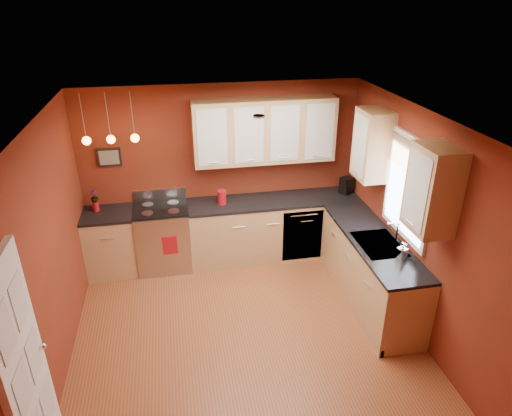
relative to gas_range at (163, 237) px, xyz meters
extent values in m
plane|color=#9B4E2D|center=(0.92, -1.80, -0.48)|extent=(4.20, 4.20, 0.00)
cube|color=white|center=(0.92, -1.80, 2.12)|extent=(4.00, 4.20, 0.02)
cube|color=maroon|center=(0.92, 0.30, 0.82)|extent=(4.00, 0.02, 2.60)
cube|color=maroon|center=(0.92, -3.90, 0.82)|extent=(4.00, 0.02, 2.60)
cube|color=maroon|center=(-1.08, -1.80, 0.82)|extent=(0.02, 4.20, 2.60)
cube|color=maroon|center=(2.92, -1.80, 0.82)|extent=(0.02, 4.20, 2.60)
cube|color=tan|center=(-0.73, 0.00, -0.03)|extent=(0.70, 0.60, 0.90)
cube|color=tan|center=(1.65, 0.00, -0.03)|extent=(2.54, 0.60, 0.90)
cube|color=tan|center=(2.62, -1.35, -0.03)|extent=(0.60, 2.10, 0.90)
cube|color=black|center=(-0.73, 0.00, 0.44)|extent=(0.70, 0.62, 0.04)
cube|color=black|center=(1.65, 0.00, 0.44)|extent=(2.54, 0.62, 0.04)
cube|color=black|center=(2.62, -1.35, 0.44)|extent=(0.62, 2.10, 0.04)
cube|color=#B0B0B4|center=(0.00, 0.00, -0.02)|extent=(0.76, 0.64, 0.92)
cube|color=black|center=(0.00, -0.30, 0.00)|extent=(0.55, 0.02, 0.32)
cylinder|color=#B0B0B4|center=(0.00, -0.31, 0.24)|extent=(0.60, 0.02, 0.02)
cube|color=black|center=(0.00, 0.00, 0.45)|extent=(0.76, 0.60, 0.03)
cylinder|color=gray|center=(-0.18, -0.14, 0.47)|extent=(0.16, 0.16, 0.01)
cylinder|color=gray|center=(0.18, -0.14, 0.47)|extent=(0.16, 0.16, 0.01)
cylinder|color=gray|center=(-0.18, 0.14, 0.47)|extent=(0.16, 0.16, 0.01)
cylinder|color=gray|center=(0.18, 0.14, 0.47)|extent=(0.16, 0.16, 0.01)
cube|color=#B0B0B4|center=(0.00, 0.30, 0.55)|extent=(0.76, 0.04, 0.16)
cube|color=#B0B0B4|center=(2.02, -0.29, -0.03)|extent=(0.60, 0.02, 0.80)
cube|color=gray|center=(2.62, -1.50, 0.43)|extent=(0.50, 0.70, 0.05)
cube|color=black|center=(2.62, -1.33, 0.42)|extent=(0.42, 0.30, 0.02)
cube|color=black|center=(2.62, -1.67, 0.42)|extent=(0.42, 0.30, 0.02)
cylinder|color=white|center=(2.84, -1.50, 0.60)|extent=(0.02, 0.02, 0.28)
cylinder|color=white|center=(2.77, -1.50, 0.73)|extent=(0.16, 0.02, 0.02)
cube|color=white|center=(2.90, -1.50, 1.17)|extent=(0.04, 1.02, 1.22)
cube|color=white|center=(2.89, -1.50, 1.17)|extent=(0.01, 0.90, 1.10)
cube|color=#A17250|center=(2.87, -1.50, 1.54)|extent=(0.02, 0.96, 0.36)
cube|color=white|center=(-1.05, -3.00, 0.54)|extent=(0.06, 0.82, 2.05)
cube|color=silver|center=(-1.02, -3.18, 1.12)|extent=(0.00, 0.28, 0.40)
cube|color=silver|center=(-1.02, -2.82, 1.12)|extent=(0.00, 0.28, 0.40)
cube|color=silver|center=(-1.02, -3.18, 0.57)|extent=(0.00, 0.28, 0.40)
cube|color=silver|center=(-1.02, -2.82, 0.57)|extent=(0.00, 0.28, 0.40)
cube|color=silver|center=(-1.02, -2.82, 0.02)|extent=(0.00, 0.28, 0.40)
sphere|color=white|center=(-0.99, -2.67, 0.52)|extent=(0.06, 0.06, 0.06)
cube|color=tan|center=(1.52, 0.12, 1.47)|extent=(2.00, 0.35, 0.90)
cube|color=tan|center=(2.75, -1.48, 1.47)|extent=(0.35, 1.95, 0.90)
cube|color=black|center=(-0.63, 0.28, 1.17)|extent=(0.32, 0.03, 0.26)
cylinder|color=gray|center=(-0.83, -0.05, 1.82)|extent=(0.01, 0.01, 0.60)
sphere|color=#FFA53F|center=(-0.83, -0.05, 1.52)|extent=(0.11, 0.11, 0.11)
cylinder|color=gray|center=(-0.53, -0.05, 1.82)|extent=(0.01, 0.01, 0.60)
sphere|color=#FFA53F|center=(-0.53, -0.05, 1.52)|extent=(0.11, 0.11, 0.11)
cylinder|color=gray|center=(-0.23, -0.05, 1.82)|extent=(0.01, 0.01, 0.60)
sphere|color=#FFA53F|center=(-0.23, -0.05, 1.52)|extent=(0.11, 0.11, 0.11)
cylinder|color=maroon|center=(0.88, 0.00, 0.55)|extent=(0.13, 0.13, 0.19)
cylinder|color=maroon|center=(0.88, 0.00, 0.66)|extent=(0.14, 0.14, 0.02)
cylinder|color=maroon|center=(-0.88, 0.10, 0.53)|extent=(0.09, 0.09, 0.14)
imported|color=maroon|center=(-0.88, 0.10, 0.67)|extent=(0.10, 0.10, 0.18)
cube|color=black|center=(2.77, 0.02, 0.59)|extent=(0.22, 0.20, 0.25)
cylinder|color=black|center=(2.77, -0.03, 0.52)|extent=(0.13, 0.13, 0.12)
imported|color=white|center=(2.72, -1.87, 0.57)|extent=(0.12, 0.13, 0.21)
cube|color=maroon|center=(0.09, -0.33, 0.04)|extent=(0.21, 0.01, 0.28)
camera|label=1|loc=(0.24, -5.94, 3.28)|focal=32.00mm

